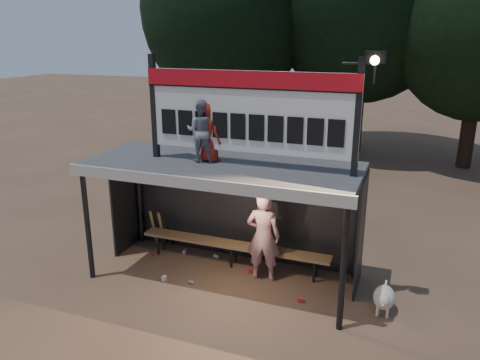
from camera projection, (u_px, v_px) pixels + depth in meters
name	position (u px, v px, depth m)	size (l,w,h in m)	color
ground	(223.00, 277.00, 9.17)	(80.00, 80.00, 0.00)	brown
player	(263.00, 236.00, 8.86)	(0.65, 0.42, 1.77)	white
child_a	(201.00, 131.00, 8.42)	(0.55, 0.43, 1.13)	gray
child_b	(210.00, 132.00, 8.45)	(0.53, 0.35, 1.09)	maroon
dugout_shelter	(227.00, 184.00, 8.84)	(5.10, 2.08, 2.32)	#414143
scoreboard_assembly	(251.00, 109.00, 7.99)	(4.10, 0.27, 1.99)	black
bench	(233.00, 246.00, 9.53)	(4.00, 0.35, 0.48)	olive
tree_left	(226.00, 9.00, 17.83)	(6.46, 6.46, 9.27)	black
dog	(384.00, 298.00, 7.92)	(0.36, 0.81, 0.49)	beige
bats	(161.00, 228.00, 10.39)	(0.48, 0.33, 0.84)	olive
litter	(207.00, 269.00, 9.38)	(3.50, 1.33, 0.08)	red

